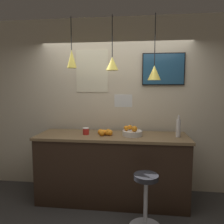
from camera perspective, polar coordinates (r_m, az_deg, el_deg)
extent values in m
cube|color=beige|center=(3.73, 0.87, 1.79)|extent=(8.00, 0.06, 2.90)
cube|color=black|center=(3.49, 0.00, -14.64)|extent=(2.24, 0.68, 1.00)
cube|color=brown|center=(3.34, 0.00, -6.32)|extent=(2.28, 0.72, 0.04)
cylinder|color=#B7B7BC|center=(2.95, 8.76, -22.55)|extent=(0.05, 0.05, 0.62)
cylinder|color=#232328|center=(2.80, 8.89, -16.45)|extent=(0.30, 0.30, 0.06)
cylinder|color=beige|center=(3.28, 5.34, -5.53)|extent=(0.30, 0.30, 0.08)
sphere|color=orange|center=(3.26, 3.76, -4.21)|extent=(0.08, 0.08, 0.08)
sphere|color=orange|center=(3.35, 4.73, -3.99)|extent=(0.07, 0.07, 0.07)
sphere|color=orange|center=(3.20, 5.88, -4.39)|extent=(0.08, 0.08, 0.08)
sphere|color=orange|center=(3.32, -2.01, -5.31)|extent=(0.08, 0.08, 0.08)
sphere|color=orange|center=(3.36, -3.10, -5.23)|extent=(0.08, 0.08, 0.08)
sphere|color=orange|center=(3.25, -2.65, -5.53)|extent=(0.09, 0.09, 0.09)
sphere|color=orange|center=(3.38, -1.02, -5.12)|extent=(0.08, 0.08, 0.08)
sphere|color=orange|center=(3.37, -2.53, -5.20)|extent=(0.07, 0.07, 0.07)
sphere|color=orange|center=(3.28, -0.57, -5.46)|extent=(0.08, 0.08, 0.08)
sphere|color=orange|center=(3.43, -3.07, -5.03)|extent=(0.07, 0.07, 0.07)
sphere|color=orange|center=(3.33, -1.57, -5.37)|extent=(0.07, 0.07, 0.07)
sphere|color=orange|center=(3.29, -1.30, -5.41)|extent=(0.08, 0.08, 0.08)
sphere|color=orange|center=(3.34, -0.49, -5.30)|extent=(0.08, 0.08, 0.08)
sphere|color=orange|center=(3.32, -2.15, -5.34)|extent=(0.08, 0.08, 0.08)
cylinder|color=silver|center=(3.32, 16.95, -4.12)|extent=(0.06, 0.06, 0.25)
cylinder|color=silver|center=(3.29, 17.04, -1.41)|extent=(0.03, 0.03, 0.06)
cylinder|color=red|center=(3.37, -6.84, -5.07)|extent=(0.09, 0.09, 0.09)
cylinder|color=white|center=(3.36, -6.86, -4.21)|extent=(0.10, 0.10, 0.01)
cylinder|color=black|center=(3.50, -10.61, 19.58)|extent=(0.01, 0.01, 0.49)
cone|color=#EAD14C|center=(3.43, -10.47, 13.45)|extent=(0.15, 0.15, 0.27)
sphere|color=#F9EFCC|center=(3.42, -10.43, 11.57)|extent=(0.04, 0.04, 0.04)
cylinder|color=black|center=(3.36, 0.06, 19.25)|extent=(0.01, 0.01, 0.60)
cone|color=#EAD14C|center=(3.30, 0.06, 12.52)|extent=(0.19, 0.19, 0.19)
sphere|color=#F9EFCC|center=(3.29, 0.06, 11.19)|extent=(0.04, 0.04, 0.04)
cylinder|color=black|center=(3.33, 11.17, 18.11)|extent=(0.01, 0.01, 0.73)
cone|color=#EAD14C|center=(3.27, 10.99, 10.03)|extent=(0.19, 0.19, 0.21)
sphere|color=#F9EFCC|center=(3.27, 10.95, 8.55)|extent=(0.04, 0.04, 0.04)
cube|color=black|center=(3.68, 13.26, 10.85)|extent=(0.67, 0.04, 0.51)
cube|color=navy|center=(3.66, 13.29, 10.87)|extent=(0.64, 0.01, 0.48)
cube|color=white|center=(2.96, 2.97, 2.96)|extent=(0.24, 0.01, 0.17)
cube|color=beige|center=(3.76, -5.25, 10.59)|extent=(0.54, 0.01, 0.70)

